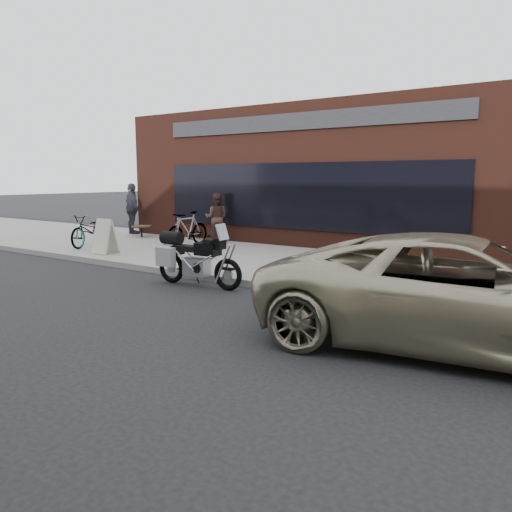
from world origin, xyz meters
name	(u,v)px	position (x,y,z in m)	size (l,w,h in m)	color
ground	(96,342)	(0.00, 0.00, 0.00)	(120.00, 120.00, 0.00)	black
near_sidewalk	(325,265)	(0.00, 7.00, 0.07)	(44.00, 6.00, 0.15)	gray
storefront	(362,178)	(-2.00, 13.98, 2.25)	(14.00, 10.07, 4.50)	#4C2318
motorcycle	(192,259)	(-1.32, 3.49, 0.58)	(2.13, 0.77, 1.35)	black
minivan	(465,293)	(4.24, 2.60, 0.75)	(2.50, 5.42, 1.51)	tan
bicycle_front	(91,230)	(-7.30, 5.50, 0.65)	(0.67, 1.91, 1.00)	gray
bicycle_rear	(188,229)	(-4.83, 7.20, 0.68)	(0.50, 1.78, 1.07)	gray
sandwich_sign	(105,236)	(-5.74, 4.80, 0.63)	(0.61, 0.56, 0.97)	beige
cafe_table	(141,227)	(-7.86, 8.09, 0.52)	(0.71, 0.71, 0.41)	black
cafe_patron_left	(216,218)	(-4.82, 8.60, 0.95)	(0.78, 0.60, 1.60)	#482E26
cafe_patron_right	(132,209)	(-8.88, 8.60, 1.10)	(1.11, 0.46, 1.90)	#30303E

